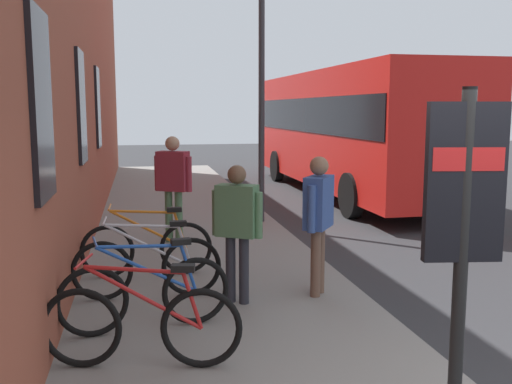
% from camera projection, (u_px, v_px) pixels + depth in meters
% --- Properties ---
extents(ground, '(60.00, 60.00, 0.00)m').
position_uv_depth(ground, '(360.00, 248.00, 9.95)').
color(ground, '#2D2D30').
extents(sidewalk_pavement, '(24.00, 3.50, 0.12)m').
position_uv_depth(sidewalk_pavement, '(190.00, 228.00, 11.35)').
color(sidewalk_pavement, gray).
rests_on(sidewalk_pavement, ground).
extents(station_facade, '(22.00, 0.65, 8.62)m').
position_uv_depth(station_facade, '(77.00, 9.00, 11.30)').
color(station_facade, brown).
rests_on(station_facade, ground).
extents(bicycle_under_window, '(0.54, 1.75, 0.97)m').
position_uv_depth(bicycle_under_window, '(142.00, 325.00, 5.03)').
color(bicycle_under_window, black).
rests_on(bicycle_under_window, sidewalk_pavement).
extents(bicycle_leaning_wall, '(0.48, 1.76, 0.97)m').
position_uv_depth(bicycle_leaning_wall, '(146.00, 293.00, 5.89)').
color(bicycle_leaning_wall, black).
rests_on(bicycle_leaning_wall, sidewalk_pavement).
extents(bicycle_by_door, '(0.48, 1.77, 0.97)m').
position_uv_depth(bicycle_by_door, '(148.00, 266.00, 6.90)').
color(bicycle_by_door, black).
rests_on(bicycle_by_door, sidewalk_pavement).
extents(bicycle_mid_rack, '(0.48, 1.77, 0.97)m').
position_uv_depth(bicycle_mid_rack, '(148.00, 248.00, 7.84)').
color(bicycle_mid_rack, black).
rests_on(bicycle_mid_rack, sidewalk_pavement).
extents(transit_info_sign, '(0.16, 0.56, 2.40)m').
position_uv_depth(transit_info_sign, '(464.00, 205.00, 3.98)').
color(transit_info_sign, black).
rests_on(transit_info_sign, sidewalk_pavement).
extents(city_bus, '(10.52, 2.71, 3.35)m').
position_uv_depth(city_bus, '(349.00, 125.00, 15.93)').
color(city_bus, red).
rests_on(city_bus, ground).
extents(pedestrian_crossing_street, '(0.55, 0.48, 1.69)m').
position_uv_depth(pedestrian_crossing_street, '(318.00, 211.00, 6.95)').
color(pedestrian_crossing_street, brown).
rests_on(pedestrian_crossing_street, sidewalk_pavement).
extents(pedestrian_by_facade, '(0.48, 0.61, 1.80)m').
position_uv_depth(pedestrian_by_facade, '(173.00, 178.00, 9.73)').
color(pedestrian_by_facade, '#4C724C').
rests_on(pedestrian_by_facade, sidewalk_pavement).
extents(pedestrian_near_bus, '(0.44, 0.54, 1.62)m').
position_uv_depth(pedestrian_near_bus, '(237.00, 220.00, 6.65)').
color(pedestrian_near_bus, '#26262D').
rests_on(pedestrian_near_bus, sidewalk_pavement).
extents(street_lamp, '(0.28, 0.28, 5.74)m').
position_uv_depth(street_lamp, '(262.00, 51.00, 11.22)').
color(street_lamp, '#333338').
rests_on(street_lamp, sidewalk_pavement).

